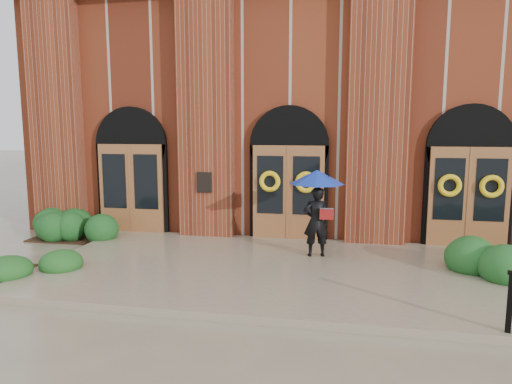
# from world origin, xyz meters

# --- Properties ---
(ground) EXTENTS (90.00, 90.00, 0.00)m
(ground) POSITION_xyz_m (0.00, 0.00, 0.00)
(ground) COLOR gray
(ground) RESTS_ON ground
(landing) EXTENTS (10.00, 5.30, 0.15)m
(landing) POSITION_xyz_m (0.00, 0.15, 0.07)
(landing) COLOR gray
(landing) RESTS_ON ground
(church_building) EXTENTS (16.20, 12.53, 7.00)m
(church_building) POSITION_xyz_m (0.00, 8.78, 3.50)
(church_building) COLOR maroon
(church_building) RESTS_ON ground
(man_with_umbrella) EXTENTS (1.53, 1.53, 2.02)m
(man_with_umbrella) POSITION_xyz_m (0.85, 1.15, 1.56)
(man_with_umbrella) COLOR black
(man_with_umbrella) RESTS_ON landing
(metal_post) EXTENTS (0.16, 0.16, 0.92)m
(metal_post) POSITION_xyz_m (3.86, -2.35, 0.63)
(metal_post) COLOR black
(metal_post) RESTS_ON landing
(hedge_wall_left) EXTENTS (2.99, 1.20, 0.77)m
(hedge_wall_left) POSITION_xyz_m (-5.50, 2.20, 0.38)
(hedge_wall_left) COLOR #174619
(hedge_wall_left) RESTS_ON ground
(hedge_front_left) EXTENTS (1.44, 1.24, 0.51)m
(hedge_front_left) POSITION_xyz_m (-5.10, -1.05, 0.25)
(hedge_front_left) COLOR #1C4E1A
(hedge_front_left) RESTS_ON ground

